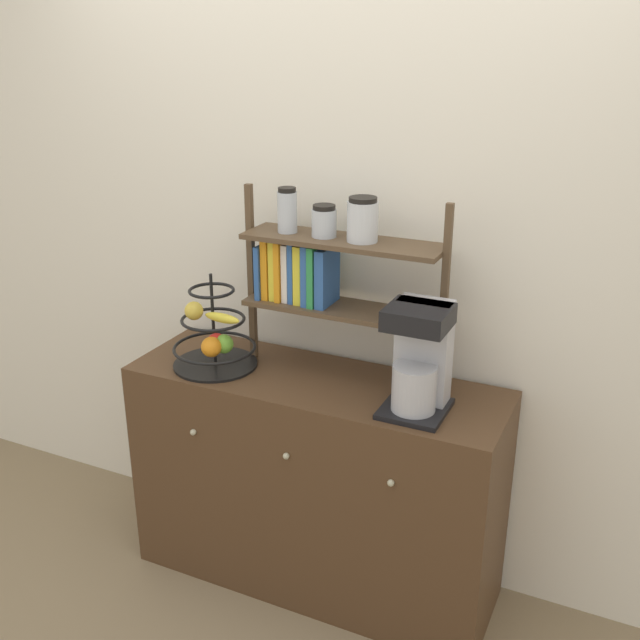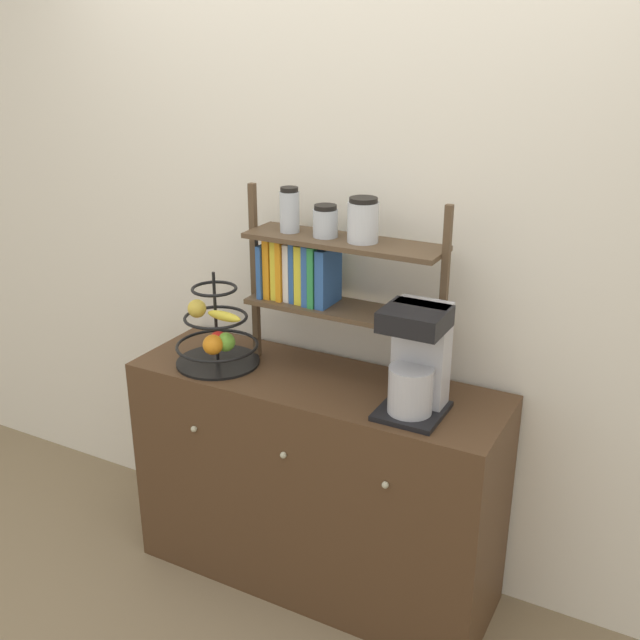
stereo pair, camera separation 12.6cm
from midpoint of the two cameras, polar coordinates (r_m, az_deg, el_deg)
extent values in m
plane|color=#847051|center=(3.08, -3.57, -21.25)|extent=(12.00, 12.00, 0.00)
cube|color=silver|center=(2.83, 0.72, 5.29)|extent=(7.00, 0.05, 2.60)
cube|color=#4C331E|center=(2.96, -1.61, -12.26)|extent=(1.41, 0.46, 0.88)
sphere|color=#B2AD8C|center=(2.84, -10.91, -8.41)|extent=(0.02, 0.02, 0.02)
sphere|color=#B2AD8C|center=(2.66, -3.97, -10.32)|extent=(0.02, 0.02, 0.02)
sphere|color=#B2AD8C|center=(2.52, 3.96, -12.30)|extent=(0.02, 0.02, 0.02)
cube|color=black|center=(2.53, 5.82, -6.76)|extent=(0.21, 0.23, 0.02)
cube|color=#B7B7BC|center=(2.51, 6.47, -2.34)|extent=(0.18, 0.09, 0.36)
cylinder|color=#B7B7BC|center=(2.48, 5.73, -5.17)|extent=(0.15, 0.15, 0.16)
cube|color=black|center=(2.39, 6.02, 0.20)|extent=(0.20, 0.18, 0.07)
cylinder|color=black|center=(2.89, -9.21, -3.34)|extent=(0.32, 0.32, 0.01)
cylinder|color=black|center=(2.82, -9.42, 0.04)|extent=(0.01, 0.01, 0.36)
torus|color=black|center=(2.86, -9.29, -2.09)|extent=(0.32, 0.32, 0.01)
torus|color=black|center=(2.82, -9.42, 0.04)|extent=(0.24, 0.24, 0.01)
torus|color=black|center=(2.78, -9.56, 2.22)|extent=(0.17, 0.17, 0.01)
sphere|color=red|center=(2.81, -9.16, -1.73)|extent=(0.07, 0.07, 0.07)
sphere|color=#6BAD33|center=(2.80, -8.62, -1.83)|extent=(0.07, 0.07, 0.07)
sphere|color=orange|center=(2.77, -9.57, -2.05)|extent=(0.08, 0.08, 0.08)
ellipsoid|color=yellow|center=(2.77, -8.77, 0.14)|extent=(0.15, 0.04, 0.04)
sphere|color=gold|center=(2.82, -10.85, 0.68)|extent=(0.07, 0.07, 0.07)
cube|color=brown|center=(2.83, -6.52, 3.51)|extent=(0.02, 0.02, 0.68)
cube|color=brown|center=(2.54, 8.02, 1.30)|extent=(0.02, 0.02, 0.68)
cube|color=brown|center=(2.69, 0.35, 0.84)|extent=(0.72, 0.20, 0.02)
cube|color=brown|center=(2.61, 0.36, 6.00)|extent=(0.72, 0.20, 0.02)
cube|color=#2D599E|center=(2.79, -5.40, 3.88)|extent=(0.02, 0.16, 0.20)
cube|color=orange|center=(2.77, -4.96, 4.04)|extent=(0.03, 0.14, 0.22)
cube|color=yellow|center=(2.76, -4.45, 3.97)|extent=(0.02, 0.13, 0.22)
cube|color=orange|center=(2.75, -3.99, 3.90)|extent=(0.02, 0.14, 0.22)
cube|color=white|center=(2.74, -3.52, 3.77)|extent=(0.02, 0.12, 0.22)
cube|color=#2D599E|center=(2.72, -3.06, 3.77)|extent=(0.02, 0.13, 0.22)
cube|color=yellow|center=(2.71, -2.54, 3.65)|extent=(0.03, 0.13, 0.22)
cube|color=#2D599E|center=(2.70, -1.95, 3.62)|extent=(0.02, 0.15, 0.22)
cube|color=#2D8C47|center=(2.69, -1.45, 3.54)|extent=(0.02, 0.16, 0.22)
cube|color=#2D599E|center=(2.67, -0.79, 3.36)|extent=(0.03, 0.15, 0.21)
cylinder|color=silver|center=(2.69, -3.87, 8.19)|extent=(0.07, 0.07, 0.14)
cylinder|color=black|center=(2.67, -3.91, 9.87)|extent=(0.06, 0.06, 0.02)
cylinder|color=silver|center=(2.63, -1.07, 7.39)|extent=(0.09, 0.09, 0.10)
cylinder|color=black|center=(2.61, -1.08, 8.58)|extent=(0.08, 0.08, 0.02)
cylinder|color=silver|center=(2.56, 1.84, 7.49)|extent=(0.11, 0.11, 0.14)
cylinder|color=black|center=(2.55, 1.86, 9.16)|extent=(0.10, 0.10, 0.02)
camera|label=1|loc=(0.06, -91.37, -0.53)|focal=42.00mm
camera|label=2|loc=(0.06, 88.63, 0.53)|focal=42.00mm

